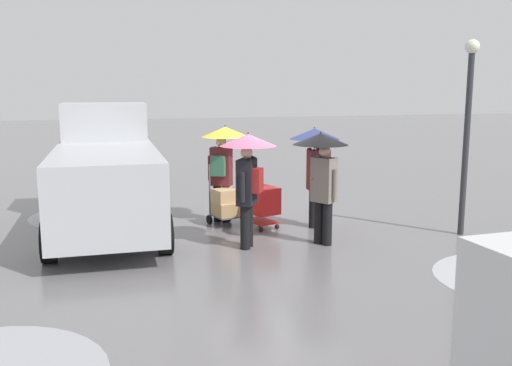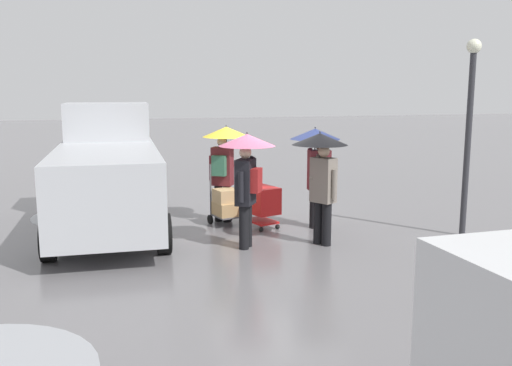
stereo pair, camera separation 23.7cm
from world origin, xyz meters
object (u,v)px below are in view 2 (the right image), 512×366
Objects in this scene: shopping_cart_vendor at (261,201)px; pedestrian_pink_side at (317,154)px; hand_dolly_boxes at (226,204)px; cargo_van_parked_right at (107,175)px; pedestrian_black_side at (247,164)px; pedestrian_far_side at (224,151)px; street_lamp at (469,117)px; pedestrian_white_side at (321,161)px.

pedestrian_pink_side reaches higher than shopping_cart_vendor.
pedestrian_pink_side reaches higher than hand_dolly_boxes.
cargo_van_parked_right is 2.51× the size of pedestrian_black_side.
pedestrian_black_side is at bearing 89.48° from pedestrian_far_side.
pedestrian_black_side is at bearing -4.46° from street_lamp.
cargo_van_parked_right reaches higher than hand_dolly_boxes.
cargo_van_parked_right reaches higher than pedestrian_white_side.
pedestrian_pink_side is 1.00× the size of pedestrian_white_side.
pedestrian_pink_side is 2.04m from pedestrian_black_side.
pedestrian_white_side and pedestrian_far_side have the same top height.
cargo_van_parked_right reaches higher than pedestrian_black_side.
street_lamp is at bearing 151.20° from pedestrian_far_side.
pedestrian_pink_side is 0.56× the size of street_lamp.
pedestrian_white_side is (-0.73, 1.51, 1.02)m from shopping_cart_vendor.
shopping_cart_vendor is 0.47× the size of pedestrian_far_side.
pedestrian_white_side is 2.61m from pedestrian_far_side.
pedestrian_white_side is at bearing 173.34° from pedestrian_black_side.
pedestrian_pink_side and pedestrian_far_side have the same top height.
street_lamp is (-4.37, 2.40, 0.80)m from pedestrian_far_side.
shopping_cart_vendor is at bearing 151.01° from hand_dolly_boxes.
pedestrian_white_side is (-1.42, 1.89, 1.11)m from hand_dolly_boxes.
cargo_van_parked_right is at bearing -37.76° from pedestrian_black_side.
street_lamp is (-4.39, 0.34, 0.80)m from pedestrian_black_side.
cargo_van_parked_right is 2.51× the size of pedestrian_white_side.
street_lamp reaches higher than cargo_van_parked_right.
hand_dolly_boxes is at bearing -25.09° from street_lamp.
pedestrian_black_side is at bearing 64.02° from shopping_cart_vendor.
cargo_van_parked_right is at bearing 3.50° from pedestrian_far_side.
pedestrian_pink_side is (-1.80, 0.70, 1.09)m from hand_dolly_boxes.
hand_dolly_boxes is at bearing -88.98° from pedestrian_black_side.
street_lamp is at bearing 154.91° from hand_dolly_boxes.
cargo_van_parked_right reaches higher than shopping_cart_vendor.
pedestrian_black_side is 1.40m from pedestrian_white_side.
pedestrian_far_side is at bearing -58.33° from pedestrian_white_side.
hand_dolly_boxes is at bearing 81.62° from pedestrian_far_side.
pedestrian_pink_side is at bearing -107.53° from pedestrian_white_side.
pedestrian_far_side reaches higher than shopping_cart_vendor.
pedestrian_white_side reaches higher than shopping_cart_vendor.
shopping_cart_vendor is at bearing -16.30° from pedestrian_pink_side.
shopping_cart_vendor is at bearing -115.98° from pedestrian_black_side.
shopping_cart_vendor is 0.47× the size of pedestrian_white_side.
pedestrian_far_side is at bearing -176.50° from cargo_van_parked_right.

